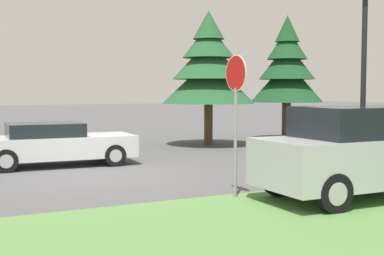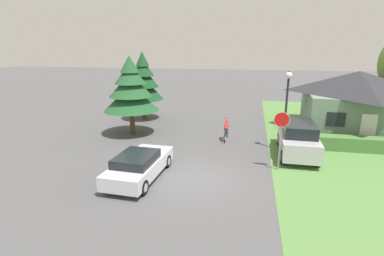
{
  "view_description": "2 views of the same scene",
  "coord_description": "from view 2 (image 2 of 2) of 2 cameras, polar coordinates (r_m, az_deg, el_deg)",
  "views": [
    {
      "loc": [
        13.49,
        -4.05,
        2.26
      ],
      "look_at": [
        -0.55,
        3.06,
        1.14
      ],
      "focal_mm": 50.0,
      "sensor_mm": 36.0,
      "label": 1
    },
    {
      "loc": [
        2.51,
        -12.81,
        6.01
      ],
      "look_at": [
        -0.98,
        4.55,
        1.18
      ],
      "focal_mm": 28.0,
      "sensor_mm": 36.0,
      "label": 2
    }
  ],
  "objects": [
    {
      "name": "ground_plane",
      "position": [
        14.37,
        0.26,
        -9.46
      ],
      "size": [
        140.0,
        140.0,
        0.0
      ],
      "primitive_type": "plane",
      "color": "#515154"
    },
    {
      "name": "street_lamp",
      "position": [
        17.95,
        17.68,
        6.03
      ],
      "size": [
        0.39,
        0.39,
        4.73
      ],
      "color": "black",
      "rests_on": "ground"
    },
    {
      "name": "stop_sign",
      "position": [
        15.17,
        16.61,
        -0.22
      ],
      "size": [
        0.76,
        0.07,
        2.99
      ],
      "rotation": [
        0.0,
        0.0,
        3.17
      ],
      "color": "gray",
      "rests_on": "ground"
    },
    {
      "name": "parked_suv_right",
      "position": [
        18.02,
        19.49,
        -1.91
      ],
      "size": [
        2.04,
        4.87,
        1.91
      ],
      "rotation": [
        0.0,
        0.0,
        1.55
      ],
      "color": "#B7B7BC",
      "rests_on": "ground"
    },
    {
      "name": "conifer_tall_far",
      "position": [
        25.49,
        -9.3,
        8.78
      ],
      "size": [
        3.29,
        3.29,
        5.65
      ],
      "color": "#4C3823",
      "rests_on": "ground"
    },
    {
      "name": "cyclist",
      "position": [
        19.72,
        6.53,
        -0.37
      ],
      "size": [
        0.44,
        1.68,
        1.53
      ],
      "rotation": [
        0.0,
        0.0,
        1.51
      ],
      "color": "black",
      "rests_on": "ground"
    },
    {
      "name": "hedge_row",
      "position": [
        20.42,
        29.97,
        -2.73
      ],
      "size": [
        9.32,
        0.9,
        0.84
      ],
      "primitive_type": "cube",
      "color": "#4C7A3D",
      "rests_on": "ground"
    },
    {
      "name": "conifer_tall_near",
      "position": [
        21.07,
        -11.61,
        7.16
      ],
      "size": [
        3.78,
        3.78,
        5.46
      ],
      "color": "#4C3823",
      "rests_on": "ground"
    },
    {
      "name": "sedan_left_lane",
      "position": [
        14.29,
        -10.02,
        -7.02
      ],
      "size": [
        2.05,
        4.59,
        1.29
      ],
      "rotation": [
        0.0,
        0.0,
        1.52
      ],
      "color": "silver",
      "rests_on": "ground"
    },
    {
      "name": "cottage_house",
      "position": [
        24.93,
        28.73,
        4.7
      ],
      "size": [
        7.8,
        8.43,
        4.52
      ],
      "rotation": [
        0.0,
        0.0,
        -0.06
      ],
      "color": "slate",
      "rests_on": "ground"
    }
  ]
}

